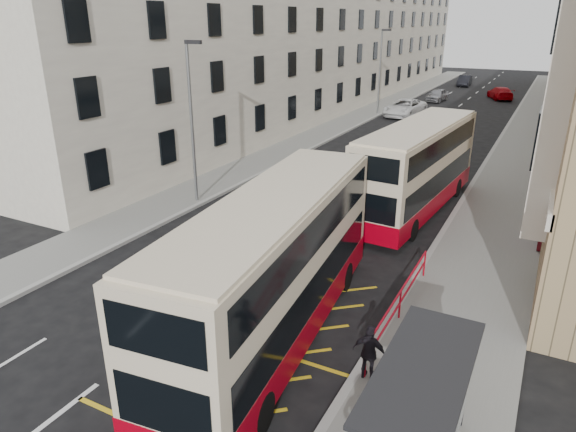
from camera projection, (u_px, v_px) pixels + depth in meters
The scene contains 19 objects.
ground at pixel (122, 365), 14.36m from camera, with size 200.00×200.00×0.00m, color black.
pavement_right at pixel (521, 157), 35.73m from camera, with size 4.00×120.00×0.15m, color slate.
pavement_left at pixel (318, 135), 42.40m from camera, with size 3.00×120.00×0.15m, color slate.
kerb_right at pixel (491, 153), 36.59m from camera, with size 0.25×120.00×0.15m, color #979792.
kerb_left at pixel (335, 137), 41.75m from camera, with size 0.25×120.00×0.15m, color #979792.
road_markings at pixel (448, 115), 51.61m from camera, with size 10.00×110.00×0.01m, color silver, non-canonical shape.
terrace_left at pixel (329, 44), 55.46m from camera, with size 9.18×79.00×13.25m.
bus_shelter at pixel (424, 412), 9.68m from camera, with size 1.65×4.25×2.70m.
guard_railing at pixel (400, 298), 16.12m from camera, with size 0.06×6.56×1.01m.
street_lamp_near at pixel (192, 115), 25.36m from camera, with size 0.93×0.18×8.00m.
street_lamp_far at pixel (381, 67), 50.19m from camera, with size 0.93×0.18×8.00m.
double_decker_front at pixel (275, 269), 14.83m from camera, with size 3.78×11.57×4.53m.
double_decker_rear at pixel (417, 168), 25.00m from camera, with size 3.45×11.23×4.41m.
pedestrian_mid at pixel (412, 418), 11.11m from camera, with size 0.81×0.63×1.67m, color black.
pedestrian_far at pixel (370, 353), 13.36m from camera, with size 0.93×0.39×1.59m, color black.
white_van at pixel (405, 108), 50.67m from camera, with size 2.74×5.94×1.65m, color silver.
car_silver at pixel (437, 95), 59.75m from camera, with size 1.71×4.24×1.45m, color #95969B.
car_dark at pixel (465, 81), 73.31m from camera, with size 1.60×4.58×1.51m, color black.
car_red at pixel (500, 93), 61.32m from camera, with size 2.07×5.08×1.48m, color #A90006.
Camera 1 is at (9.62, -8.40, 9.08)m, focal length 32.00 mm.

